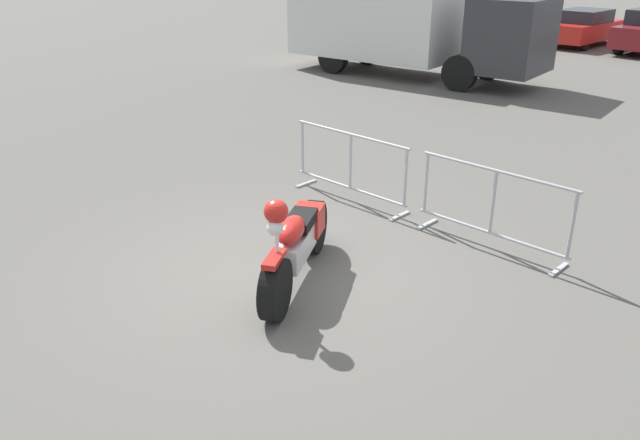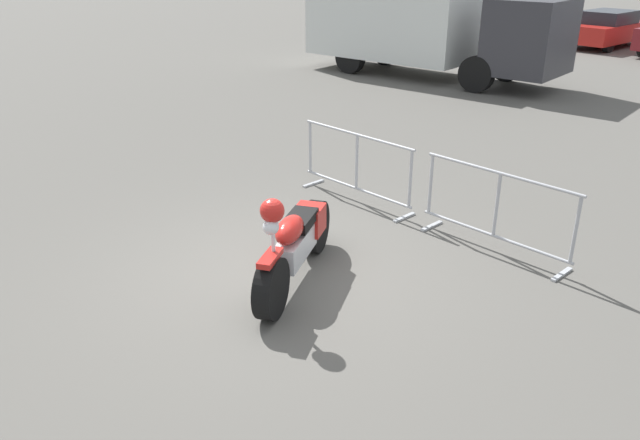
# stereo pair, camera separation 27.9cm
# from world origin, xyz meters

# --- Properties ---
(ground_plane) EXTENTS (120.00, 120.00, 0.00)m
(ground_plane) POSITION_xyz_m (0.00, 0.00, 0.00)
(ground_plane) COLOR #54514C
(motorcycle) EXTENTS (1.29, 2.11, 1.31)m
(motorcycle) POSITION_xyz_m (0.27, 0.05, 0.50)
(motorcycle) COLOR black
(motorcycle) RESTS_ON ground
(crowd_barrier_near) EXTENTS (2.17, 0.47, 1.07)m
(crowd_barrier_near) POSITION_xyz_m (-0.93, 2.41, 0.55)
(crowd_barrier_near) COLOR #9EA0A5
(crowd_barrier_near) RESTS_ON ground
(crowd_barrier_far) EXTENTS (2.17, 0.47, 1.07)m
(crowd_barrier_far) POSITION_xyz_m (1.47, 2.41, 0.55)
(crowd_barrier_far) COLOR #9EA0A5
(crowd_barrier_far) RESTS_ON ground
(box_truck) EXTENTS (7.88, 2.97, 2.98)m
(box_truck) POSITION_xyz_m (-6.46, 11.13, 1.64)
(box_truck) COLOR silver
(box_truck) RESTS_ON ground
(parked_car_yellow) EXTENTS (1.86, 4.17, 1.39)m
(parked_car_yellow) POSITION_xyz_m (-10.21, 21.57, 0.70)
(parked_car_yellow) COLOR yellow
(parked_car_yellow) RESTS_ON ground
(parked_car_silver) EXTENTS (1.99, 4.45, 1.48)m
(parked_car_silver) POSITION_xyz_m (-7.52, 20.99, 0.75)
(parked_car_silver) COLOR #B7BABF
(parked_car_silver) RESTS_ON ground
(parked_car_red) EXTENTS (1.81, 4.06, 1.35)m
(parked_car_red) POSITION_xyz_m (-4.82, 20.96, 0.69)
(parked_car_red) COLOR #B21E19
(parked_car_red) RESTS_ON ground
(pedestrian) EXTENTS (0.47, 0.47, 1.69)m
(pedestrian) POSITION_xyz_m (-6.32, 13.75, 0.92)
(pedestrian) COLOR #262838
(pedestrian) RESTS_ON ground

